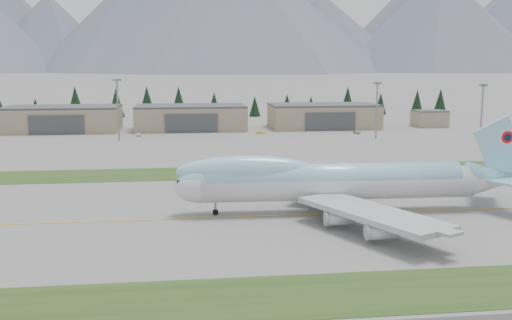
{
  "coord_description": "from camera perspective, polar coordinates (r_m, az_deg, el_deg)",
  "views": [
    {
      "loc": [
        -17.43,
        -103.79,
        28.34
      ],
      "look_at": [
        -2.44,
        16.86,
        8.0
      ],
      "focal_mm": 40.0,
      "sensor_mm": 36.0,
      "label": 1
    }
  ],
  "objects": [
    {
      "name": "ground",
      "position": [
        108.99,
        2.38,
        -5.58
      ],
      "size": [
        7000.0,
        7000.0,
        0.0
      ],
      "primitive_type": "plane",
      "color": "gray",
      "rests_on": "ground"
    },
    {
      "name": "grass_strip_near",
      "position": [
        73.72,
        7.35,
        -13.19
      ],
      "size": [
        400.0,
        14.0,
        0.08
      ],
      "primitive_type": "cube",
      "color": "#244318",
      "rests_on": "ground"
    },
    {
      "name": "grass_strip_far",
      "position": [
        152.47,
        -0.39,
        -1.22
      ],
      "size": [
        400.0,
        18.0,
        0.08
      ],
      "primitive_type": "cube",
      "color": "#244318",
      "rests_on": "ground"
    },
    {
      "name": "taxiway_line_main",
      "position": [
        108.99,
        2.38,
        -5.58
      ],
      "size": [
        400.0,
        0.4,
        0.02
      ],
      "primitive_type": "cube",
      "color": "gold",
      "rests_on": "ground"
    },
    {
      "name": "boeing_747_freighter",
      "position": [
        111.43,
        7.88,
        -2.09
      ],
      "size": [
        70.14,
        60.94,
        18.59
      ],
      "rotation": [
        0.0,
        0.0,
        -0.03
      ],
      "color": "silver",
      "rests_on": "ground"
    },
    {
      "name": "hangar_left",
      "position": [
        260.09,
        -18.76,
        3.93
      ],
      "size": [
        48.0,
        26.6,
        10.8
      ],
      "color": "gray",
      "rests_on": "ground"
    },
    {
      "name": "hangar_center",
      "position": [
        254.74,
        -6.52,
        4.27
      ],
      "size": [
        48.0,
        26.6,
        10.8
      ],
      "color": "gray",
      "rests_on": "ground"
    },
    {
      "name": "hangar_right",
      "position": [
        262.26,
        6.74,
        4.41
      ],
      "size": [
        48.0,
        26.6,
        10.8
      ],
      "color": "gray",
      "rests_on": "ground"
    },
    {
      "name": "control_shed",
      "position": [
        276.84,
        16.95,
        4.0
      ],
      "size": [
        14.0,
        12.0,
        7.6
      ],
      "color": "gray",
      "rests_on": "ground"
    },
    {
      "name": "floodlight_masts",
      "position": [
        215.74,
        -1.34,
        6.1
      ],
      "size": [
        191.9,
        8.49,
        23.24
      ],
      "color": "gray",
      "rests_on": "ground"
    },
    {
      "name": "service_vehicle_a",
      "position": [
        234.0,
        -11.68,
        2.34
      ],
      "size": [
        2.78,
        4.26,
        1.35
      ],
      "primitive_type": "imported",
      "rotation": [
        0.0,
        0.0,
        0.33
      ],
      "color": "silver",
      "rests_on": "ground"
    },
    {
      "name": "service_vehicle_b",
      "position": [
        236.79,
        0.51,
        2.62
      ],
      "size": [
        4.06,
        2.11,
        1.28
      ],
      "primitive_type": "imported",
      "rotation": [
        0.0,
        0.0,
        1.37
      ],
      "color": "gold",
      "rests_on": "ground"
    },
    {
      "name": "service_vehicle_c",
      "position": [
        241.78,
        10.03,
        2.62
      ],
      "size": [
        2.37,
        4.44,
        1.22
      ],
      "primitive_type": "imported",
      "rotation": [
        0.0,
        0.0,
        0.16
      ],
      "color": "#A6A5AA",
      "rests_on": "ground"
    },
    {
      "name": "conifer_belt",
      "position": [
        318.24,
        -4.14,
        5.71
      ],
      "size": [
        265.0,
        15.77,
        16.96
      ],
      "color": "black",
      "rests_on": "ground"
    },
    {
      "name": "mountain_ridge_front",
      "position": [
        2298.37,
        -8.38,
        14.33
      ],
      "size": [
        4307.0,
        1319.92,
        524.03
      ],
      "color": "#4A5163",
      "rests_on": "ground"
    },
    {
      "name": "mountain_ridge_rear",
      "position": [
        3023.49,
        -2.31,
        13.91
      ],
      "size": [
        4508.34,
        1068.28,
        534.14
      ],
      "color": "#4A5163",
      "rests_on": "ground"
    }
  ]
}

